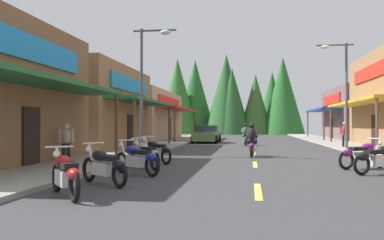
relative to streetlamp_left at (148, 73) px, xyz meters
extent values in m
cube|color=#38383A|center=(4.97, 6.16, -3.99)|extent=(9.77, 77.99, 0.10)
cube|color=gray|center=(-1.31, 6.16, -3.88)|extent=(2.80, 77.99, 0.12)
cube|color=#9E9991|center=(11.25, 6.16, -3.88)|extent=(2.80, 77.99, 0.12)
cube|color=#E0C64C|center=(4.97, -9.84, -3.94)|extent=(0.16, 2.40, 0.01)
cube|color=#E0C64C|center=(4.97, -3.52, -3.94)|extent=(0.16, 2.40, 0.01)
cube|color=#E0C64C|center=(4.97, 2.08, -3.94)|extent=(0.16, 2.40, 0.01)
cube|color=#E0C64C|center=(4.97, 7.20, -3.94)|extent=(0.16, 2.40, 0.01)
cube|color=#E0C64C|center=(4.97, 13.02, -3.94)|extent=(0.16, 2.40, 0.01)
cube|color=#E0C64C|center=(4.97, 18.37, -3.94)|extent=(0.16, 2.40, 0.01)
cube|color=#E0C64C|center=(4.97, 25.03, -3.94)|extent=(0.16, 2.40, 0.01)
cube|color=#E0C64C|center=(4.97, 31.44, -3.94)|extent=(0.16, 2.40, 0.01)
cube|color=#E0C64C|center=(4.97, 37.46, -3.94)|extent=(0.16, 2.40, 0.01)
cube|color=#236033|center=(-1.81, -5.83, -1.04)|extent=(1.80, 9.47, 0.16)
cylinder|color=brown|center=(-1.11, -1.29, -2.53)|extent=(0.14, 0.14, 2.82)
cube|color=#197FCC|center=(-2.65, -5.83, 0.18)|extent=(0.10, 7.37, 0.90)
cube|color=black|center=(-2.67, -5.83, -2.89)|extent=(0.08, 1.10, 2.10)
cube|color=olive|center=(-6.10, 6.23, -1.40)|extent=(6.78, 10.86, 5.10)
cube|color=#236033|center=(-1.81, 6.23, -1.04)|extent=(1.80, 9.78, 0.16)
cylinder|color=brown|center=(-1.11, 1.54, -2.53)|extent=(0.14, 0.14, 2.82)
cylinder|color=brown|center=(-1.11, 10.92, -2.53)|extent=(0.14, 0.14, 2.82)
cube|color=#197FCC|center=(-2.65, 6.23, 0.03)|extent=(0.10, 7.60, 0.90)
cube|color=black|center=(-2.67, 6.23, -2.89)|extent=(0.08, 1.10, 2.10)
cube|color=tan|center=(-6.37, 19.23, -1.67)|extent=(7.32, 13.90, 4.54)
cube|color=#B72D28|center=(-1.81, 19.23, -1.04)|extent=(1.80, 12.51, 0.16)
cylinder|color=brown|center=(-1.11, 13.17, -2.53)|extent=(0.14, 0.14, 2.82)
cylinder|color=brown|center=(-1.11, 25.29, -2.53)|extent=(0.14, 0.14, 2.82)
cube|color=red|center=(-2.65, 19.23, -0.40)|extent=(0.10, 9.73, 0.90)
cube|color=black|center=(-2.67, 19.23, -2.89)|extent=(0.08, 1.10, 2.10)
cube|color=gold|center=(11.75, 8.74, -1.04)|extent=(1.80, 12.58, 0.16)
cylinder|color=brown|center=(11.05, 2.65, -2.53)|extent=(0.14, 0.14, 2.82)
cylinder|color=brown|center=(11.05, 14.83, -2.53)|extent=(0.14, 0.14, 2.82)
cube|color=red|center=(12.59, 8.74, 0.97)|extent=(0.10, 9.78, 0.90)
cube|color=black|center=(12.61, 8.74, -2.89)|extent=(0.08, 1.10, 2.10)
cube|color=brown|center=(15.98, 23.18, -1.45)|extent=(6.67, 11.96, 4.98)
cube|color=navy|center=(11.75, 23.18, -1.04)|extent=(1.80, 10.77, 0.16)
cylinder|color=brown|center=(11.05, 17.99, -2.53)|extent=(0.14, 0.14, 2.82)
cylinder|color=brown|center=(11.05, 28.36, -2.53)|extent=(0.14, 0.14, 2.82)
cube|color=red|center=(12.59, 23.18, -0.06)|extent=(0.10, 8.37, 0.90)
cube|color=black|center=(12.61, 23.18, -2.89)|extent=(0.08, 1.10, 2.10)
cylinder|color=#474C51|center=(-0.31, 0.00, -0.92)|extent=(0.14, 0.14, 6.04)
cylinder|color=#474C51|center=(0.32, 0.00, 1.99)|extent=(2.07, 0.10, 0.10)
ellipsoid|color=silver|center=(0.85, 0.00, 1.89)|extent=(0.50, 0.30, 0.24)
cylinder|color=#474C51|center=(10.25, 5.69, -0.86)|extent=(0.14, 0.14, 6.16)
cylinder|color=#474C51|center=(9.62, 5.69, 2.12)|extent=(2.07, 0.10, 0.10)
ellipsoid|color=silver|center=(9.09, 5.69, 2.02)|extent=(0.50, 0.30, 0.24)
torus|color=black|center=(8.05, -6.41, -3.62)|extent=(0.60, 0.41, 0.64)
cube|color=silver|center=(8.70, -6.03, -3.54)|extent=(0.74, 0.60, 0.32)
cube|color=black|center=(8.48, -6.15, -3.26)|extent=(0.66, 0.55, 0.12)
ellipsoid|color=black|center=(8.10, -6.39, -3.39)|extent=(0.50, 0.43, 0.24)
torus|color=black|center=(9.22, -4.11, -3.62)|extent=(0.60, 0.42, 0.64)
torus|color=black|center=(7.94, -4.89, -3.62)|extent=(0.60, 0.42, 0.64)
cube|color=silver|center=(8.58, -4.50, -3.54)|extent=(0.74, 0.60, 0.32)
ellipsoid|color=#721972|center=(8.76, -4.40, -3.22)|extent=(0.64, 0.56, 0.28)
cube|color=black|center=(8.37, -4.63, -3.26)|extent=(0.66, 0.55, 0.12)
ellipsoid|color=#721972|center=(7.99, -4.87, -3.39)|extent=(0.50, 0.43, 0.24)
cylinder|color=silver|center=(9.11, -4.18, -3.29)|extent=(0.35, 0.24, 0.71)
cylinder|color=silver|center=(9.01, -4.24, -2.92)|extent=(0.35, 0.53, 0.04)
sphere|color=white|center=(9.25, -4.10, -3.09)|extent=(0.16, 0.16, 0.16)
torus|color=black|center=(0.53, -10.54, -3.62)|extent=(0.47, 0.57, 0.64)
torus|color=black|center=(1.45, -11.72, -3.62)|extent=(0.47, 0.57, 0.64)
cube|color=silver|center=(0.99, -11.13, -3.54)|extent=(0.65, 0.72, 0.32)
ellipsoid|color=#A51414|center=(0.86, -10.97, -3.22)|extent=(0.60, 0.64, 0.28)
cube|color=black|center=(1.14, -11.33, -3.26)|extent=(0.59, 0.65, 0.12)
ellipsoid|color=#A51414|center=(1.42, -11.69, -3.39)|extent=(0.46, 0.49, 0.24)
cylinder|color=silver|center=(0.61, -10.64, -3.29)|extent=(0.28, 0.33, 0.71)
cylinder|color=silver|center=(0.68, -10.74, -2.92)|extent=(0.50, 0.40, 0.04)
sphere|color=white|center=(0.51, -10.52, -3.09)|extent=(0.16, 0.16, 0.16)
torus|color=black|center=(0.59, -8.83, -3.62)|extent=(0.55, 0.49, 0.64)
torus|color=black|center=(1.73, -9.80, -3.62)|extent=(0.55, 0.49, 0.64)
cube|color=silver|center=(1.16, -9.32, -3.54)|extent=(0.71, 0.67, 0.32)
ellipsoid|color=black|center=(1.01, -9.19, -3.22)|extent=(0.63, 0.61, 0.28)
cube|color=black|center=(1.35, -9.48, -3.26)|extent=(0.64, 0.60, 0.12)
ellipsoid|color=black|center=(1.70, -9.77, -3.39)|extent=(0.49, 0.47, 0.24)
cylinder|color=silver|center=(0.69, -8.91, -3.29)|extent=(0.32, 0.29, 0.71)
cylinder|color=silver|center=(0.78, -8.99, -2.92)|extent=(0.42, 0.48, 0.04)
sphere|color=white|center=(0.57, -8.81, -3.09)|extent=(0.16, 0.16, 0.16)
torus|color=black|center=(0.82, -6.72, -3.62)|extent=(0.57, 0.47, 0.64)
torus|color=black|center=(2.01, -7.63, -3.62)|extent=(0.57, 0.47, 0.64)
cube|color=silver|center=(1.41, -7.17, -3.54)|extent=(0.73, 0.65, 0.32)
ellipsoid|color=navy|center=(1.26, -7.05, -3.22)|extent=(0.64, 0.59, 0.28)
cube|color=black|center=(1.61, -7.33, -3.26)|extent=(0.65, 0.59, 0.12)
ellipsoid|color=navy|center=(1.97, -7.60, -3.39)|extent=(0.50, 0.46, 0.24)
cylinder|color=silver|center=(0.92, -6.80, -3.29)|extent=(0.33, 0.27, 0.71)
cylinder|color=silver|center=(1.02, -6.87, -2.92)|extent=(0.40, 0.50, 0.04)
sphere|color=white|center=(0.79, -6.70, -3.09)|extent=(0.16, 0.16, 0.16)
torus|color=black|center=(0.78, -4.84, -3.62)|extent=(0.48, 0.56, 0.64)
torus|color=black|center=(1.72, -6.01, -3.62)|extent=(0.48, 0.56, 0.64)
cube|color=silver|center=(1.25, -5.43, -3.54)|extent=(0.66, 0.72, 0.32)
ellipsoid|color=#99999E|center=(1.13, -5.27, -3.22)|extent=(0.60, 0.64, 0.28)
cube|color=black|center=(1.41, -5.62, -3.26)|extent=(0.59, 0.64, 0.12)
ellipsoid|color=#99999E|center=(1.69, -5.97, -3.39)|extent=(0.46, 0.49, 0.24)
cylinder|color=silver|center=(0.86, -4.94, -3.29)|extent=(0.28, 0.33, 0.71)
cylinder|color=silver|center=(0.94, -5.04, -2.92)|extent=(0.49, 0.41, 0.04)
sphere|color=white|center=(0.76, -4.82, -3.09)|extent=(0.16, 0.16, 0.16)
torus|color=black|center=(0.62, -2.96, -3.62)|extent=(0.53, 0.52, 0.64)
torus|color=black|center=(1.69, -4.01, -3.62)|extent=(0.53, 0.52, 0.64)
cube|color=silver|center=(1.15, -3.48, -3.54)|extent=(0.70, 0.69, 0.32)
ellipsoid|color=black|center=(1.01, -3.34, -3.22)|extent=(0.62, 0.62, 0.28)
cube|color=black|center=(1.33, -3.66, -3.26)|extent=(0.62, 0.62, 0.12)
ellipsoid|color=black|center=(1.65, -3.98, -3.39)|extent=(0.48, 0.48, 0.24)
cylinder|color=silver|center=(0.71, -3.05, -3.29)|extent=(0.31, 0.30, 0.71)
cylinder|color=silver|center=(0.80, -3.13, -2.92)|extent=(0.45, 0.46, 0.04)
sphere|color=white|center=(0.60, -2.94, -3.09)|extent=(0.16, 0.16, 0.16)
torus|color=black|center=(4.91, 1.12, -3.62)|extent=(0.13, 0.64, 0.64)
torus|color=black|center=(4.84, -0.38, -3.62)|extent=(0.13, 0.64, 0.64)
cube|color=silver|center=(4.88, 0.37, -3.54)|extent=(0.31, 0.71, 0.32)
ellipsoid|color=#721972|center=(4.89, 0.57, -3.22)|extent=(0.34, 0.57, 0.28)
cube|color=black|center=(4.87, 0.12, -3.26)|extent=(0.31, 0.61, 0.12)
ellipsoid|color=#721972|center=(4.84, -0.33, -3.39)|extent=(0.26, 0.45, 0.24)
cylinder|color=silver|center=(4.90, 0.99, -3.29)|extent=(0.08, 0.37, 0.71)
cylinder|color=silver|center=(4.90, 0.87, -2.92)|extent=(0.60, 0.07, 0.04)
sphere|color=white|center=(4.91, 1.15, -3.09)|extent=(0.16, 0.16, 0.16)
ellipsoid|color=black|center=(4.87, 0.22, -2.89)|extent=(0.40, 0.40, 0.64)
sphere|color=black|center=(4.87, 0.27, -2.49)|extent=(0.24, 0.24, 0.24)
cylinder|color=black|center=(4.72, 0.39, -3.24)|extent=(0.16, 0.43, 0.24)
cylinder|color=black|center=(4.68, 0.53, -2.89)|extent=(0.12, 0.51, 0.40)
cylinder|color=black|center=(5.04, 0.38, -3.24)|extent=(0.16, 0.43, 0.24)
cylinder|color=black|center=(5.09, 0.51, -2.89)|extent=(0.12, 0.51, 0.40)
torus|color=black|center=(4.40, 11.14, -3.62)|extent=(0.14, 0.65, 0.64)
torus|color=black|center=(4.50, 9.64, -3.62)|extent=(0.14, 0.65, 0.64)
cube|color=silver|center=(4.45, 10.39, -3.54)|extent=(0.33, 0.72, 0.32)
ellipsoid|color=#0C5933|center=(4.44, 10.59, -3.22)|extent=(0.36, 0.58, 0.28)
cube|color=black|center=(4.47, 10.14, -3.26)|extent=(0.32, 0.62, 0.12)
ellipsoid|color=#0C5933|center=(4.50, 9.69, -3.39)|extent=(0.27, 0.46, 0.24)
cylinder|color=silver|center=(4.41, 11.01, -3.29)|extent=(0.08, 0.37, 0.71)
cylinder|color=silver|center=(4.42, 10.89, -2.92)|extent=(0.60, 0.08, 0.04)
sphere|color=white|center=(4.40, 11.17, -3.09)|extent=(0.16, 0.16, 0.16)
ellipsoid|color=#3F593F|center=(4.46, 10.24, -2.89)|extent=(0.40, 0.40, 0.64)
sphere|color=black|center=(4.46, 10.29, -2.49)|extent=(0.24, 0.24, 0.24)
cylinder|color=#3F593F|center=(4.29, 10.40, -3.24)|extent=(0.17, 0.43, 0.24)
cylinder|color=#3F593F|center=(4.23, 10.53, -2.89)|extent=(0.13, 0.51, 0.40)
cylinder|color=#3F593F|center=(4.61, 10.42, -3.24)|extent=(0.17, 0.43, 0.24)
cylinder|color=#3F593F|center=(4.65, 10.55, -2.89)|extent=(0.13, 0.51, 0.40)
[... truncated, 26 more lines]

